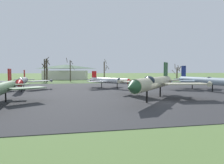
{
  "coord_description": "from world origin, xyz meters",
  "views": [
    {
      "loc": [
        -10.39,
        -21.92,
        4.11
      ],
      "look_at": [
        -3.35,
        15.08,
        1.84
      ],
      "focal_mm": 29.97,
      "sensor_mm": 36.0,
      "label": 1
    }
  ],
  "objects_px": {
    "jet_fighter_rear_center": "(22,81)",
    "info_placard_rear_left": "(137,88)",
    "jet_fighter_front_right": "(202,80)",
    "visitor_building": "(66,72)",
    "jet_fighter_rear_left": "(110,81)",
    "jet_fighter_rear_right": "(154,83)"
  },
  "relations": [
    {
      "from": "jet_fighter_rear_center",
      "to": "info_placard_rear_left",
      "type": "relative_size",
      "value": 14.56
    },
    {
      "from": "jet_fighter_front_right",
      "to": "visitor_building",
      "type": "xyz_separation_m",
      "value": [
        -30.66,
        57.06,
        1.34
      ]
    },
    {
      "from": "jet_fighter_rear_left",
      "to": "info_placard_rear_left",
      "type": "height_order",
      "value": "jet_fighter_rear_left"
    },
    {
      "from": "jet_fighter_rear_center",
      "to": "visitor_building",
      "type": "height_order",
      "value": "visitor_building"
    },
    {
      "from": "jet_fighter_front_right",
      "to": "jet_fighter_rear_right",
      "type": "height_order",
      "value": "jet_fighter_rear_right"
    },
    {
      "from": "info_placard_rear_left",
      "to": "jet_fighter_rear_center",
      "type": "bearing_deg",
      "value": 166.89
    },
    {
      "from": "jet_fighter_rear_left",
      "to": "info_placard_rear_left",
      "type": "distance_m",
      "value": 8.2
    },
    {
      "from": "jet_fighter_rear_right",
      "to": "info_placard_rear_left",
      "type": "bearing_deg",
      "value": 84.79
    },
    {
      "from": "jet_fighter_front_right",
      "to": "jet_fighter_rear_left",
      "type": "relative_size",
      "value": 1.37
    },
    {
      "from": "jet_fighter_front_right",
      "to": "jet_fighter_rear_center",
      "type": "relative_size",
      "value": 1.09
    },
    {
      "from": "visitor_building",
      "to": "jet_fighter_rear_right",
      "type": "bearing_deg",
      "value": -76.74
    },
    {
      "from": "info_placard_rear_left",
      "to": "visitor_building",
      "type": "xyz_separation_m",
      "value": [
        -16.75,
        55.93,
        2.81
      ]
    },
    {
      "from": "jet_fighter_front_right",
      "to": "jet_fighter_rear_right",
      "type": "distance_m",
      "value": 17.83
    },
    {
      "from": "jet_fighter_front_right",
      "to": "visitor_building",
      "type": "bearing_deg",
      "value": 118.25
    },
    {
      "from": "info_placard_rear_left",
      "to": "visitor_building",
      "type": "height_order",
      "value": "visitor_building"
    },
    {
      "from": "jet_fighter_rear_left",
      "to": "jet_fighter_rear_right",
      "type": "bearing_deg",
      "value": -79.75
    },
    {
      "from": "jet_fighter_rear_center",
      "to": "jet_fighter_rear_right",
      "type": "relative_size",
      "value": 0.91
    },
    {
      "from": "jet_fighter_rear_center",
      "to": "jet_fighter_rear_left",
      "type": "bearing_deg",
      "value": 5.07
    },
    {
      "from": "info_placard_rear_left",
      "to": "jet_fighter_rear_right",
      "type": "bearing_deg",
      "value": -95.21
    },
    {
      "from": "jet_fighter_front_right",
      "to": "jet_fighter_rear_right",
      "type": "xyz_separation_m",
      "value": [
        -14.9,
        -9.79,
        0.32
      ]
    },
    {
      "from": "jet_fighter_front_right",
      "to": "jet_fighter_rear_center",
      "type": "distance_m",
      "value": 37.16
    },
    {
      "from": "jet_fighter_front_right",
      "to": "info_placard_rear_left",
      "type": "height_order",
      "value": "jet_fighter_front_right"
    }
  ]
}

